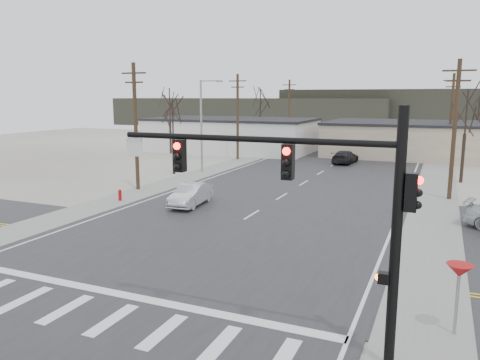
% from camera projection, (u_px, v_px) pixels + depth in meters
% --- Properties ---
extents(ground, '(140.00, 140.00, 0.00)m').
position_uv_depth(ground, '(189.00, 254.00, 22.36)').
color(ground, silver).
rests_on(ground, ground).
extents(main_road, '(18.00, 110.00, 0.05)m').
position_uv_depth(main_road, '(286.00, 194.00, 35.90)').
color(main_road, '#252527').
rests_on(main_road, ground).
extents(cross_road, '(90.00, 10.00, 0.04)m').
position_uv_depth(cross_road, '(189.00, 253.00, 22.35)').
color(cross_road, '#252527').
rests_on(cross_road, ground).
extents(sidewalk_left, '(3.00, 90.00, 0.06)m').
position_uv_depth(sidewalk_left, '(196.00, 175.00, 44.56)').
color(sidewalk_left, gray).
rests_on(sidewalk_left, ground).
extents(sidewalk_right, '(3.00, 90.00, 0.06)m').
position_uv_depth(sidewalk_right, '(436.00, 193.00, 36.28)').
color(sidewalk_right, gray).
rests_on(sidewalk_right, ground).
extents(traffic_signal_mast, '(8.95, 0.43, 7.20)m').
position_uv_depth(traffic_signal_mast, '(325.00, 197.00, 12.84)').
color(traffic_signal_mast, black).
rests_on(traffic_signal_mast, ground).
extents(fire_hydrant, '(0.24, 0.24, 0.87)m').
position_uv_depth(fire_hydrant, '(120.00, 195.00, 33.49)').
color(fire_hydrant, '#A50C0C').
rests_on(fire_hydrant, ground).
extents(yield_sign, '(0.80, 0.80, 2.35)m').
position_uv_depth(yield_sign, '(459.00, 273.00, 14.34)').
color(yield_sign, gray).
rests_on(yield_sign, ground).
extents(building_left_far, '(22.30, 12.30, 4.50)m').
position_uv_depth(building_left_far, '(231.00, 135.00, 64.35)').
color(building_left_far, silver).
rests_on(building_left_far, ground).
extents(building_right_far, '(26.30, 14.30, 4.30)m').
position_uv_depth(building_right_far, '(435.00, 140.00, 57.82)').
color(building_right_far, beige).
rests_on(building_right_far, ground).
extents(upole_left_b, '(2.20, 0.30, 10.00)m').
position_uv_depth(upole_left_b, '(136.00, 125.00, 36.77)').
color(upole_left_b, '#412C1E').
rests_on(upole_left_b, ground).
extents(upole_left_c, '(2.20, 0.30, 10.00)m').
position_uv_depth(upole_left_c, '(238.00, 115.00, 54.84)').
color(upole_left_c, '#412C1E').
rests_on(upole_left_c, ground).
extents(upole_left_d, '(2.20, 0.30, 10.00)m').
position_uv_depth(upole_left_d, '(289.00, 111.00, 72.91)').
color(upole_left_d, '#412C1E').
rests_on(upole_left_d, ground).
extents(upole_right_a, '(2.20, 0.30, 10.00)m').
position_uv_depth(upole_right_a, '(455.00, 128.00, 33.21)').
color(upole_right_a, '#412C1E').
rests_on(upole_right_a, ground).
extents(upole_right_b, '(2.20, 0.30, 10.00)m').
position_uv_depth(upole_right_b, '(451.00, 116.00, 53.08)').
color(upole_right_b, '#412C1E').
rests_on(upole_right_b, ground).
extents(streetlight_main, '(2.40, 0.25, 9.00)m').
position_uv_depth(streetlight_main, '(203.00, 121.00, 45.56)').
color(streetlight_main, gray).
rests_on(streetlight_main, ground).
extents(tree_left_near, '(3.30, 3.30, 7.35)m').
position_uv_depth(tree_left_near, '(173.00, 120.00, 44.59)').
color(tree_left_near, '#32251E').
rests_on(tree_left_near, ground).
extents(tree_right_mid, '(3.74, 3.74, 8.33)m').
position_uv_depth(tree_right_mid, '(466.00, 114.00, 39.92)').
color(tree_right_mid, '#32251E').
rests_on(tree_right_mid, ground).
extents(tree_left_far, '(3.96, 3.96, 8.82)m').
position_uv_depth(tree_left_far, '(260.00, 104.00, 68.28)').
color(tree_left_far, '#32251E').
rests_on(tree_left_far, ground).
extents(tree_right_far, '(3.52, 3.52, 7.84)m').
position_uv_depth(tree_right_far, '(479.00, 110.00, 62.49)').
color(tree_right_far, '#32251E').
rests_on(tree_right_far, ground).
extents(tree_left_mid, '(3.96, 3.96, 8.82)m').
position_uv_depth(tree_left_mid, '(170.00, 105.00, 60.57)').
color(tree_left_mid, '#32251E').
rests_on(tree_left_mid, ground).
extents(hill_left, '(70.00, 18.00, 7.00)m').
position_uv_depth(hill_left, '(248.00, 112.00, 118.54)').
color(hill_left, '#333026').
rests_on(hill_left, ground).
extents(hill_center, '(80.00, 18.00, 9.00)m').
position_uv_depth(hill_center, '(465.00, 110.00, 102.44)').
color(hill_center, '#333026').
rests_on(hill_center, ground).
extents(sedan_crossing, '(1.99, 4.66, 1.49)m').
position_uv_depth(sedan_crossing, '(191.00, 195.00, 32.03)').
color(sedan_crossing, '#9FA3AA').
rests_on(sedan_crossing, main_road).
extents(car_far_a, '(2.48, 5.12, 1.44)m').
position_uv_depth(car_far_a, '(345.00, 157.00, 52.24)').
color(car_far_a, black).
rests_on(car_far_a, main_road).
extents(car_far_b, '(2.45, 3.88, 1.23)m').
position_uv_depth(car_far_b, '(341.00, 140.00, 73.76)').
color(car_far_b, black).
rests_on(car_far_b, main_road).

